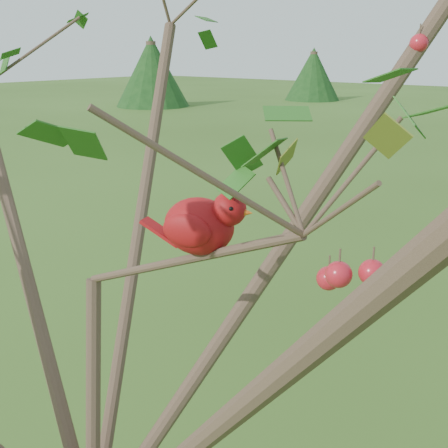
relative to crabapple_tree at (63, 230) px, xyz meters
The scene contains 2 objects.
crabapple_tree is the anchor object (origin of this frame).
cardinal 0.32m from the crabapple_tree, 17.98° to the left, with size 0.22×0.14×0.16m.
Camera 1 is at (0.97, -0.67, 2.48)m, focal length 45.00 mm.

